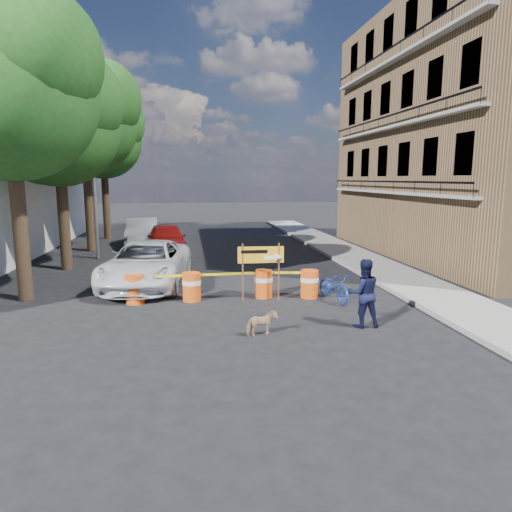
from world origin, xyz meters
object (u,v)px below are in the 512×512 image
object	(u,v)px
barrel_mid_right	(264,283)
pedestrian	(363,293)
sedan_silver	(142,232)
bicycle	(334,274)
barrel_mid_left	(192,286)
sedan_red	(166,239)
barrel_far_right	(309,283)
dog	(262,324)
detour_sign	(267,259)
barrel_far_left	(135,288)
suv_white	(146,264)

from	to	relation	value
barrel_mid_right	pedestrian	world-z (taller)	pedestrian
sedan_silver	bicycle	bearing A→B (deg)	-64.47
barrel_mid_left	pedestrian	distance (m)	5.41
barrel_mid_right	bicycle	distance (m)	2.26
sedan_red	sedan_silver	size ratio (longest dim) A/B	0.96
barrel_far_right	dog	distance (m)	3.97
barrel_mid_left	pedestrian	bearing A→B (deg)	-36.09
barrel_far_right	bicycle	distance (m)	0.90
bicycle	dog	xyz separation A→B (m)	(-2.75, -2.90, -0.54)
barrel_mid_left	bicycle	xyz separation A→B (m)	(4.42, -0.62, 0.38)
detour_sign	bicycle	world-z (taller)	detour_sign
bicycle	sedan_red	size ratio (longest dim) A/B	0.37
barrel_mid_left	barrel_far_right	bearing A→B (deg)	-2.21
barrel_far_right	dog	size ratio (longest dim) A/B	1.21
bicycle	sedan_silver	xyz separation A→B (m)	(-7.09, 13.01, -0.07)
barrel_mid_left	dog	xyz separation A→B (m)	(1.66, -3.52, -0.16)
barrel_mid_left	sedan_silver	world-z (taller)	sedan_silver
barrel_far_right	barrel_far_left	bearing A→B (deg)	178.87
barrel_mid_right	barrel_far_right	xyz separation A→B (m)	(1.46, -0.22, 0.00)
dog	sedan_silver	distance (m)	16.49
pedestrian	suv_white	size ratio (longest dim) A/B	0.31
dog	sedan_silver	bearing A→B (deg)	1.08
barrel_mid_right	suv_white	size ratio (longest dim) A/B	0.16
suv_white	barrel_far_left	bearing A→B (deg)	-86.65
barrel_far_right	bicycle	world-z (taller)	bicycle
pedestrian	barrel_far_right	bearing A→B (deg)	-75.77
barrel_far_right	dog	bearing A→B (deg)	-121.81
barrel_mid_left	suv_white	world-z (taller)	suv_white
barrel_mid_left	detour_sign	size ratio (longest dim) A/B	0.49
barrel_far_left	sedan_red	distance (m)	9.25
bicycle	dog	size ratio (longest dim) A/B	2.30
sedan_silver	suv_white	bearing A→B (deg)	-86.81
dog	suv_white	bearing A→B (deg)	14.66
barrel_mid_right	sedan_silver	xyz separation A→B (m)	(-4.97, 12.31, 0.32)
detour_sign	sedan_red	distance (m)	10.22
barrel_far_right	suv_white	distance (m)	5.90
detour_sign	dog	size ratio (longest dim) A/B	2.46
pedestrian	dog	distance (m)	2.78
barrel_mid_left	barrel_far_right	size ratio (longest dim) A/B	1.00
dog	sedan_red	xyz separation A→B (m)	(-2.85, 12.71, 0.47)
barrel_mid_left	barrel_mid_right	bearing A→B (deg)	1.84
pedestrian	dog	bearing A→B (deg)	10.08
barrel_far_right	barrel_mid_left	bearing A→B (deg)	177.79
barrel_mid_left	bicycle	world-z (taller)	bicycle
barrel_far_right	detour_sign	xyz separation A→B (m)	(-1.44, -0.25, 0.87)
dog	sedan_red	bearing A→B (deg)	-1.55
barrel_mid_left	sedan_silver	size ratio (longest dim) A/B	0.19
detour_sign	pedestrian	world-z (taller)	detour_sign
detour_sign	bicycle	xyz separation A→B (m)	(2.10, -0.23, -0.49)
detour_sign	sedan_silver	world-z (taller)	detour_sign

